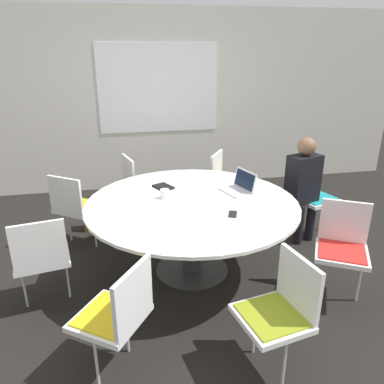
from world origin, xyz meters
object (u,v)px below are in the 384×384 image
chair_1 (226,180)px  chair_5 (118,311)px  chair_7 (343,243)px  laptop (240,187)px  person_0 (304,182)px  handbag (99,218)px  chair_0 (312,192)px  cell_phone (233,214)px  spiral_notebook (163,187)px  chair_4 (41,254)px  chair_2 (139,182)px  coffee_cup (165,194)px  chair_3 (75,204)px  chair_6 (281,307)px

chair_1 → chair_5: same height
chair_7 → laptop: bearing=-19.0°
person_0 → laptop: person_0 is taller
chair_5 → handbag: size_ratio=2.42×
chair_0 → cell_phone: chair_0 is taller
spiral_notebook → cell_phone: size_ratio=1.64×
chair_1 → cell_phone: (-0.39, -1.55, 0.24)m
chair_4 → person_0: bearing=4.9°
laptop → handbag: 1.91m
chair_0 → handbag: bearing=-30.7°
chair_2 → person_0: person_0 is taller
cell_phone → handbag: bearing=129.7°
chair_7 → coffee_cup: size_ratio=9.63×
chair_0 → chair_3: bearing=-21.2°
person_0 → handbag: 2.51m
chair_1 → spiral_notebook: chair_1 is taller
spiral_notebook → handbag: spiral_notebook is taller
person_0 → cell_phone: (-1.08, -0.78, 0.05)m
chair_4 → laptop: size_ratio=2.28×
cell_phone → laptop: bearing=65.9°
chair_4 → coffee_cup: 1.23m
chair_1 → laptop: bearing=24.0°
chair_1 → laptop: size_ratio=2.28×
chair_0 → chair_4: bearing=-0.8°
chair_6 → chair_2: bearing=4.9°
spiral_notebook → chair_1: bearing=40.2°
chair_1 → coffee_cup: (-0.93, -1.06, 0.28)m
chair_2 → chair_6: same height
chair_0 → spiral_notebook: 1.82m
coffee_cup → person_0: bearing=10.1°
chair_1 → laptop: laptop is taller
chair_7 → coffee_cup: 1.68m
laptop → person_0: bearing=89.0°
chair_5 → chair_7: size_ratio=1.00×
cell_phone → person_0: bearing=36.0°
cell_phone → chair_2: bearing=113.5°
chair_2 → chair_4: size_ratio=1.00×
chair_4 → chair_5: size_ratio=1.00×
chair_6 → chair_7: bearing=-62.7°
chair_1 → person_0: 1.05m
coffee_cup → chair_2: bearing=99.1°
chair_3 → cell_phone: (1.46, -1.10, 0.24)m
handbag → chair_0: bearing=-12.8°
chair_1 → chair_7: 1.91m
chair_2 → spiral_notebook: chair_2 is taller
chair_5 → cell_phone: size_ratio=5.60×
handbag → spiral_notebook: bearing=-44.4°
chair_7 → person_0: 1.08m
laptop → coffee_cup: laptop is taller
chair_1 → chair_3: same height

